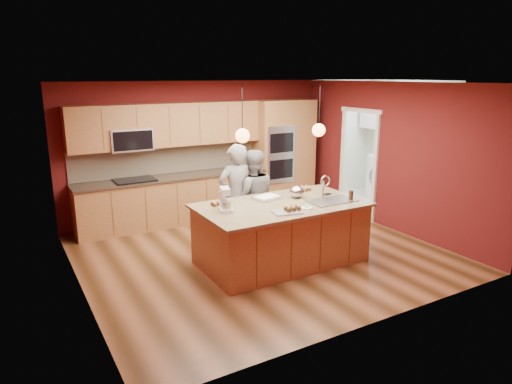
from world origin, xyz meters
TOP-DOWN VIEW (x-y plane):
  - floor at (0.00, 0.00)m, footprint 5.50×5.50m
  - ceiling at (0.00, 0.00)m, footprint 5.50×5.50m
  - wall_back at (0.00, 2.50)m, footprint 5.50×0.00m
  - wall_front at (0.00, -2.50)m, footprint 5.50×0.00m
  - wall_left at (-2.75, 0.00)m, footprint 0.00×5.00m
  - wall_right at (2.75, 0.00)m, footprint 0.00×5.00m
  - cabinet_run at (-0.68, 2.25)m, footprint 3.74×0.64m
  - oven_column at (1.85, 2.19)m, footprint 1.30×0.62m
  - doorway_trim at (2.73, 0.80)m, footprint 0.08×1.11m
  - laundry_room at (4.35, 1.20)m, footprint 2.60×2.70m
  - pendant_left at (-0.56, -0.43)m, footprint 0.20×0.20m
  - pendant_right at (0.76, -0.43)m, footprint 0.20×0.20m
  - island at (0.12, -0.43)m, footprint 2.53×1.41m
  - person_left at (-0.17, 0.53)m, footprint 0.65×0.45m
  - person_right at (0.14, 0.53)m, footprint 0.95×0.86m
  - stand_mixer at (-0.80, -0.36)m, footprint 0.24×0.29m
  - sheet_cake at (0.06, -0.09)m, footprint 0.46×0.37m
  - cooling_rack at (-0.07, -0.85)m, footprint 0.46×0.37m
  - mixing_bowl at (0.51, -0.25)m, footprint 0.23×0.23m
  - plate at (0.28, -0.81)m, footprint 0.16×0.16m
  - tumbler at (1.16, -0.77)m, footprint 0.07×0.07m
  - phone at (1.05, -0.34)m, footprint 0.16×0.12m
  - cupcakes_left at (-0.75, -0.03)m, footprint 0.24×0.16m
  - cupcakes_rack at (0.02, -0.84)m, footprint 0.25×0.17m
  - cupcakes_right at (0.85, 0.04)m, footprint 0.26×0.17m
  - washer at (4.21, 0.81)m, footprint 0.72×0.74m
  - dryer at (4.20, 1.47)m, footprint 0.78×0.79m

SIDE VIEW (x-z plane):
  - floor at x=0.00m, z-range 0.00..0.00m
  - island at x=0.12m, z-range -0.18..1.13m
  - dryer at x=4.20m, z-range 0.00..1.01m
  - washer at x=4.21m, z-range 0.00..1.07m
  - person_right at x=0.14m, z-range 0.00..1.61m
  - person_left at x=-0.17m, z-range 0.00..1.74m
  - phone at x=1.05m, z-range 0.93..0.94m
  - plate at x=0.28m, z-range 0.93..0.94m
  - cooling_rack at x=-0.07m, z-range 0.93..0.95m
  - sheet_cake at x=0.06m, z-range 0.93..0.98m
  - cupcakes_left at x=-0.75m, z-range 0.93..1.00m
  - cupcakes_right at x=0.85m, z-range 0.93..1.01m
  - cabinet_run at x=-0.68m, z-range -0.17..2.13m
  - cupcakes_rack at x=0.02m, z-range 0.95..1.02m
  - tumbler at x=1.16m, z-range 0.93..1.08m
  - mixing_bowl at x=0.51m, z-range 0.92..1.12m
  - doorway_trim at x=2.73m, z-range -0.05..2.15m
  - stand_mixer at x=-0.80m, z-range 0.91..1.25m
  - oven_column at x=1.85m, z-range 0.00..2.30m
  - wall_back at x=0.00m, z-range -1.40..4.10m
  - wall_front at x=0.00m, z-range -1.40..4.10m
  - wall_left at x=-2.75m, z-range -1.15..3.85m
  - wall_right at x=2.75m, z-range -1.15..3.85m
  - laundry_room at x=4.35m, z-range 0.60..3.30m
  - pendant_left at x=-0.56m, z-range 1.60..2.40m
  - pendant_right at x=0.76m, z-range 1.60..2.40m
  - ceiling at x=0.00m, z-range 2.70..2.70m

